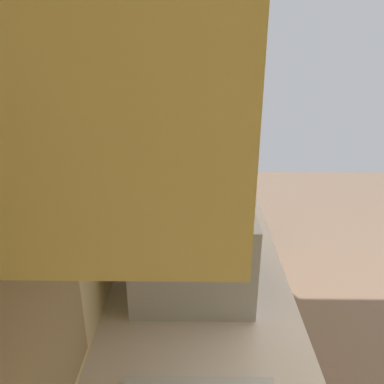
{
  "coord_description": "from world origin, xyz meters",
  "views": [
    {
      "loc": [
        -1.76,
        1.38,
        1.72
      ],
      "look_at": [
        -0.42,
        1.4,
        1.18
      ],
      "focal_mm": 35.16,
      "sensor_mm": 36.0,
      "label": 1
    }
  ],
  "objects_px": {
    "oven_range": "(197,185)",
    "kettle": "(219,185)",
    "microwave": "(194,242)",
    "bowl": "(214,159)"
  },
  "relations": [
    {
      "from": "oven_range",
      "to": "microwave",
      "type": "relative_size",
      "value": 2.47
    },
    {
      "from": "oven_range",
      "to": "kettle",
      "type": "xyz_separation_m",
      "value": [
        -1.32,
        -0.12,
        0.52
      ]
    },
    {
      "from": "oven_range",
      "to": "bowl",
      "type": "height_order",
      "value": "oven_range"
    },
    {
      "from": "bowl",
      "to": "kettle",
      "type": "height_order",
      "value": "kettle"
    },
    {
      "from": "kettle",
      "to": "microwave",
      "type": "bearing_deg",
      "value": 170.35
    },
    {
      "from": "oven_range",
      "to": "bowl",
      "type": "bearing_deg",
      "value": -170.64
    },
    {
      "from": "microwave",
      "to": "bowl",
      "type": "height_order",
      "value": "microwave"
    },
    {
      "from": "microwave",
      "to": "kettle",
      "type": "xyz_separation_m",
      "value": [
        0.77,
        -0.13,
        -0.08
      ]
    },
    {
      "from": "microwave",
      "to": "kettle",
      "type": "bearing_deg",
      "value": -9.65
    },
    {
      "from": "oven_range",
      "to": "microwave",
      "type": "height_order",
      "value": "microwave"
    }
  ]
}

